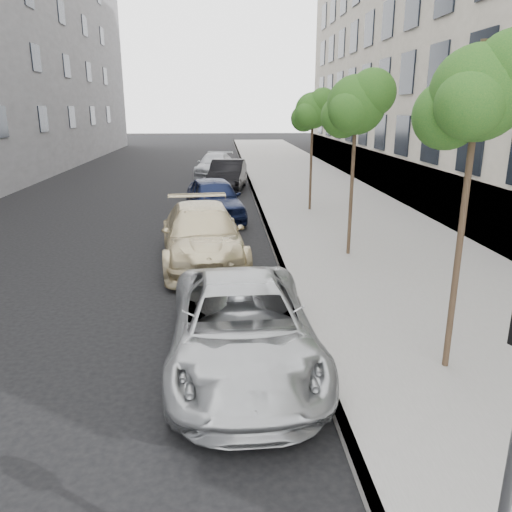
{
  "coord_description": "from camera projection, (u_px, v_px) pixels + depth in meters",
  "views": [
    {
      "loc": [
        -0.38,
        -5.58,
        4.19
      ],
      "look_at": [
        0.22,
        3.39,
        1.5
      ],
      "focal_mm": 35.0,
      "sensor_mm": 36.0,
      "label": 1
    }
  ],
  "objects": [
    {
      "name": "sedan_black",
      "position": [
        228.0,
        175.0,
        25.99
      ],
      "size": [
        2.23,
        4.89,
        1.56
      ],
      "primitive_type": "imported",
      "rotation": [
        0.0,
        0.0,
        -0.13
      ],
      "color": "black",
      "rests_on": "ground"
    },
    {
      "name": "minivan",
      "position": [
        242.0,
        327.0,
        8.25
      ],
      "size": [
        2.48,
        5.14,
        1.41
      ],
      "primitive_type": "imported",
      "rotation": [
        0.0,
        0.0,
        0.03
      ],
      "color": "#B3B6B8",
      "rests_on": "ground"
    },
    {
      "name": "tree_far",
      "position": [
        313.0,
        111.0,
        19.47
      ],
      "size": [
        1.73,
        1.53,
        4.77
      ],
      "color": "#38281C",
      "rests_on": "sidewalk"
    },
    {
      "name": "sedan_rear",
      "position": [
        215.0,
        165.0,
        31.12
      ],
      "size": [
        2.69,
        5.12,
        1.41
      ],
      "primitive_type": "imported",
      "rotation": [
        0.0,
        0.0,
        -0.15
      ],
      "color": "#AAADB2",
      "rests_on": "ground"
    },
    {
      "name": "curb",
      "position": [
        248.0,
        179.0,
        29.55
      ],
      "size": [
        0.15,
        72.0,
        0.14
      ],
      "primitive_type": "cube",
      "color": "#9E9B93",
      "rests_on": "ground"
    },
    {
      "name": "suv",
      "position": [
        202.0,
        235.0,
        13.86
      ],
      "size": [
        2.72,
        5.59,
        1.57
      ],
      "primitive_type": "imported",
      "rotation": [
        0.0,
        0.0,
        0.1
      ],
      "color": "beige",
      "rests_on": "ground"
    },
    {
      "name": "tree_mid",
      "position": [
        357.0,
        105.0,
        13.2
      ],
      "size": [
        1.86,
        1.66,
        5.03
      ],
      "color": "#38281C",
      "rests_on": "sidewalk"
    },
    {
      "name": "ground",
      "position": [
        256.0,
        439.0,
        6.56
      ],
      "size": [
        160.0,
        160.0,
        0.0
      ],
      "primitive_type": "plane",
      "color": "black",
      "rests_on": "ground"
    },
    {
      "name": "sedan_blue",
      "position": [
        214.0,
        199.0,
        19.26
      ],
      "size": [
        2.64,
        4.91,
        1.59
      ],
      "primitive_type": "imported",
      "rotation": [
        0.0,
        0.0,
        0.17
      ],
      "color": "#11193A",
      "rests_on": "ground"
    },
    {
      "name": "sidewalk",
      "position": [
        301.0,
        179.0,
        29.76
      ],
      "size": [
        6.4,
        72.0,
        0.14
      ],
      "primitive_type": "cube",
      "color": "gray",
      "rests_on": "ground"
    },
    {
      "name": "tree_near",
      "position": [
        480.0,
        94.0,
        6.95
      ],
      "size": [
        1.69,
        1.49,
        5.07
      ],
      "color": "#38281C",
      "rests_on": "sidewalk"
    }
  ]
}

